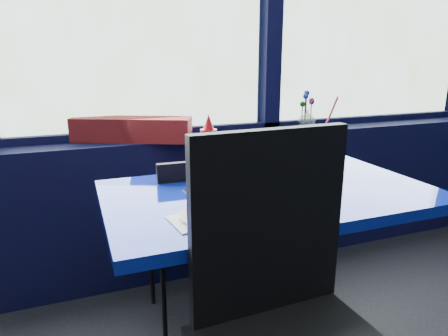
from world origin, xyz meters
TOP-DOWN VIEW (x-y plane):
  - window_sill at (0.00, 2.87)m, footprint 5.00×0.26m
  - near_table at (0.30, 2.00)m, footprint 1.20×0.70m
  - chair_near_front at (0.11, 1.51)m, footprint 0.49×0.50m
  - chair_near_back at (0.10, 2.33)m, footprint 0.38×0.39m
  - planter_box at (-0.07, 2.85)m, footprint 0.62×0.40m
  - flower_vase at (1.00, 2.87)m, footprint 0.15×0.15m
  - food_basket at (0.05, 1.82)m, footprint 0.29×0.29m
  - ketchup_bottle at (0.15, 2.25)m, footprint 0.07×0.07m
  - soda_cup at (0.63, 2.16)m, footprint 0.09×0.09m
  - napkin at (-0.04, 1.82)m, footprint 0.16×0.16m

SIDE VIEW (x-z plane):
  - window_sill at x=0.00m, z-range 0.00..0.80m
  - chair_near_back at x=0.10m, z-range 0.06..0.89m
  - near_table at x=0.30m, z-range 0.19..0.94m
  - chair_near_front at x=0.11m, z-range 0.08..1.13m
  - napkin at x=-0.04m, z-range 0.75..0.75m
  - food_basket at x=0.05m, z-range 0.74..0.83m
  - soda_cup at x=0.63m, z-range 0.67..0.99m
  - planter_box at x=-0.07m, z-range 0.80..0.92m
  - ketchup_bottle at x=0.15m, z-range 0.73..0.99m
  - flower_vase at x=1.00m, z-range 0.76..0.98m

